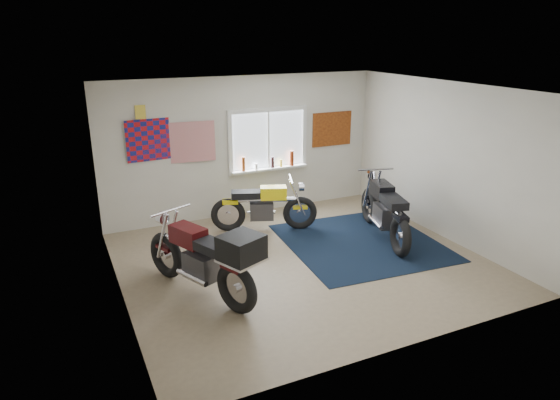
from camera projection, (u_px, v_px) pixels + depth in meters
name	position (u px, v px, depth m)	size (l,w,h in m)	color
ground	(302.00, 262.00, 7.92)	(5.50, 5.50, 0.00)	#9E896B
room_shell	(304.00, 162.00, 7.39)	(5.50, 5.50, 5.50)	white
navy_rug	(361.00, 242.00, 8.63)	(2.50, 2.60, 0.01)	black
window_assembly	(268.00, 144.00, 9.80)	(1.66, 0.17, 1.26)	white
oil_bottles	(273.00, 161.00, 9.88)	(1.12, 0.09, 0.30)	#8B3A14
flag_display	(140.00, 112.00, 8.60)	(1.60, 0.10, 1.17)	red
triumph_poster	(332.00, 129.00, 10.33)	(0.90, 0.03, 0.70)	#A54C14
yellow_triumph	(264.00, 208.00, 9.07)	(1.86, 0.85, 0.98)	black
black_chrome_bike	(384.00, 211.00, 8.69)	(0.85, 2.15, 1.13)	black
maroon_tourer	(207.00, 259.00, 6.69)	(1.19, 2.12, 1.12)	black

